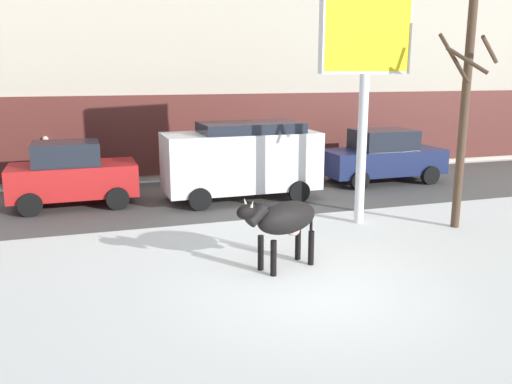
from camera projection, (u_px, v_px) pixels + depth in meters
The scene contains 11 objects.
ground_plane at pixel (313, 292), 9.47m from camera, with size 120.00×120.00×0.00m, color white.
road_strip at pixel (213, 197), 16.57m from camera, with size 60.00×5.60×0.01m, color #514F4C.
building_facade at pixel (174, 1), 20.87m from camera, with size 44.00×6.10×13.00m.
cow_black at pixel (284, 220), 10.40m from camera, with size 1.92×1.05×1.54m.
billboard at pixel (366, 49), 12.84m from camera, with size 2.53×0.46×5.56m.
car_red_hatchback at pixel (72, 174), 15.29m from camera, with size 3.53×1.96×1.86m.
car_white_van at pixel (242, 159), 16.08m from camera, with size 4.63×2.18×2.32m.
car_navy_sedan at pixel (382, 156), 18.62m from camera, with size 4.23×2.03×1.84m.
pedestrian_near_billboard at pixel (47, 162), 17.71m from camera, with size 0.36×0.24×1.73m.
pedestrian_by_cars at pixel (300, 150), 20.39m from camera, with size 0.36×0.24×1.73m.
bare_tree_right_lot at pixel (464, 111), 12.75m from camera, with size 1.37×1.14×5.41m.
Camera 1 is at (-3.67, -8.12, 3.81)m, focal length 37.62 mm.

